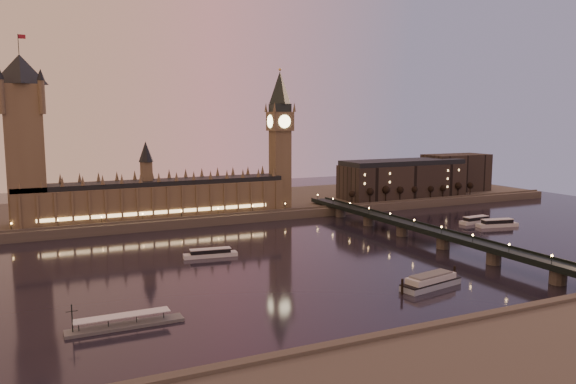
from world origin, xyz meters
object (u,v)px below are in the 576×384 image
Objects in this scene: cruise_boat_b at (497,223)px; moored_barge at (431,281)px; pontoon_pier at (125,324)px; cruise_boat_a at (210,253)px.

moored_barge is (-131.42, -90.20, 0.44)m from cruise_boat_b.
pontoon_pier is (-260.54, -81.06, -1.16)m from cruise_boat_b.
moored_barge is 0.86× the size of pontoon_pier.
pontoon_pier is (-58.29, -84.45, -0.84)m from cruise_boat_a.
cruise_boat_b is 159.39m from moored_barge.
moored_barge is 129.46m from pontoon_pier.
pontoon_pier is at bearing -151.05° from cruise_boat_b.
moored_barge reaches higher than cruise_boat_a.
pontoon_pier reaches higher than cruise_boat_b.
moored_barge is at bearing -4.05° from pontoon_pier.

